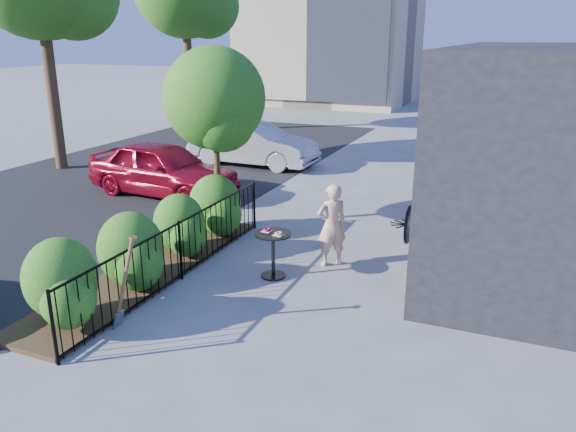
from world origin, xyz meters
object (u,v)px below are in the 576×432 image
at_px(cafe_table, 273,247).
at_px(shovel, 124,287).
at_px(car_red, 163,168).
at_px(car_silver, 253,144).
at_px(patio_tree, 216,105).
at_px(woman, 332,225).

distance_m(cafe_table, shovel, 2.87).
bearing_deg(car_red, shovel, -144.29).
bearing_deg(shovel, car_silver, 106.24).
distance_m(patio_tree, cafe_table, 3.71).
height_order(shovel, car_silver, shovel).
height_order(cafe_table, car_red, car_red).
height_order(patio_tree, woman, patio_tree).
relative_size(shovel, car_red, 0.36).
xyz_separation_m(patio_tree, shovel, (0.98, -4.61, -2.08)).
distance_m(cafe_table, car_red, 6.32).
bearing_deg(woman, car_red, -66.79).
bearing_deg(patio_tree, cafe_table, -42.50).
height_order(woman, shovel, woman).
bearing_deg(cafe_table, shovel, -115.61).
bearing_deg(shovel, cafe_table, 64.39).
relative_size(patio_tree, shovel, 2.54).
xyz_separation_m(woman, car_silver, (-5.14, 7.18, -0.08)).
xyz_separation_m(shovel, car_silver, (-3.12, 10.70, 0.04)).
height_order(cafe_table, shovel, shovel).
relative_size(woman, car_silver, 0.37).
xyz_separation_m(cafe_table, woman, (0.79, 0.93, 0.22)).
bearing_deg(cafe_table, car_silver, 118.22).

